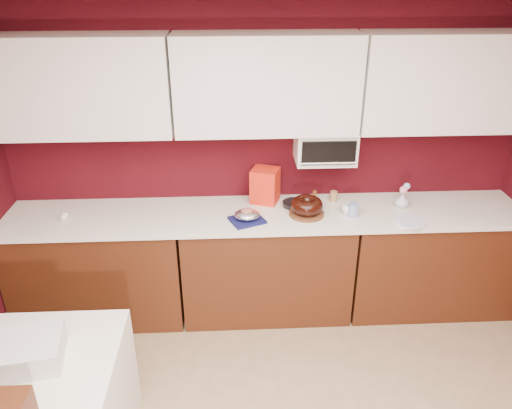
{
  "coord_description": "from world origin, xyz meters",
  "views": [
    {
      "loc": [
        -0.26,
        -1.45,
        2.66
      ],
      "look_at": [
        -0.09,
        1.84,
        1.02
      ],
      "focal_mm": 35.0,
      "sensor_mm": 36.0,
      "label": 1
    }
  ],
  "objects_px": {
    "pandoro_box": "(265,185)",
    "newspaper_stack": "(25,352)",
    "foil_ham_nest": "(247,215)",
    "blue_jar": "(353,210)",
    "toaster_oven": "(325,146)",
    "coffee_mug": "(349,208)",
    "bundt_cake": "(307,205)",
    "flower_vase": "(402,199)"
  },
  "relations": [
    {
      "from": "blue_jar",
      "to": "flower_vase",
      "type": "distance_m",
      "value": 0.43
    },
    {
      "from": "foil_ham_nest",
      "to": "blue_jar",
      "type": "relative_size",
      "value": 1.85
    },
    {
      "from": "pandoro_box",
      "to": "newspaper_stack",
      "type": "distance_m",
      "value": 2.07
    },
    {
      "from": "newspaper_stack",
      "to": "blue_jar",
      "type": "bearing_deg",
      "value": 32.16
    },
    {
      "from": "bundt_cake",
      "to": "blue_jar",
      "type": "xyz_separation_m",
      "value": [
        0.35,
        -0.03,
        -0.03
      ]
    },
    {
      "from": "bundt_cake",
      "to": "foil_ham_nest",
      "type": "height_order",
      "value": "bundt_cake"
    },
    {
      "from": "bundt_cake",
      "to": "blue_jar",
      "type": "height_order",
      "value": "bundt_cake"
    },
    {
      "from": "toaster_oven",
      "to": "newspaper_stack",
      "type": "bearing_deg",
      "value": -140.09
    },
    {
      "from": "coffee_mug",
      "to": "blue_jar",
      "type": "bearing_deg",
      "value": -55.37
    },
    {
      "from": "toaster_oven",
      "to": "flower_vase",
      "type": "distance_m",
      "value": 0.75
    },
    {
      "from": "coffee_mug",
      "to": "blue_jar",
      "type": "distance_m",
      "value": 0.04
    },
    {
      "from": "toaster_oven",
      "to": "newspaper_stack",
      "type": "distance_m",
      "value": 2.43
    },
    {
      "from": "toaster_oven",
      "to": "foil_ham_nest",
      "type": "bearing_deg",
      "value": -153.82
    },
    {
      "from": "foil_ham_nest",
      "to": "blue_jar",
      "type": "height_order",
      "value": "blue_jar"
    },
    {
      "from": "toaster_oven",
      "to": "pandoro_box",
      "type": "distance_m",
      "value": 0.56
    },
    {
      "from": "toaster_oven",
      "to": "coffee_mug",
      "type": "distance_m",
      "value": 0.51
    },
    {
      "from": "foil_ham_nest",
      "to": "coffee_mug",
      "type": "bearing_deg",
      "value": 5.97
    },
    {
      "from": "bundt_cake",
      "to": "pandoro_box",
      "type": "distance_m",
      "value": 0.4
    },
    {
      "from": "bundt_cake",
      "to": "foil_ham_nest",
      "type": "xyz_separation_m",
      "value": [
        -0.46,
        -0.08,
        -0.02
      ]
    },
    {
      "from": "toaster_oven",
      "to": "newspaper_stack",
      "type": "relative_size",
      "value": 1.19
    },
    {
      "from": "toaster_oven",
      "to": "blue_jar",
      "type": "distance_m",
      "value": 0.53
    },
    {
      "from": "toaster_oven",
      "to": "bundt_cake",
      "type": "distance_m",
      "value": 0.48
    },
    {
      "from": "pandoro_box",
      "to": "blue_jar",
      "type": "bearing_deg",
      "value": -3.8
    },
    {
      "from": "pandoro_box",
      "to": "toaster_oven",
      "type": "bearing_deg",
      "value": 15.85
    },
    {
      "from": "pandoro_box",
      "to": "flower_vase",
      "type": "height_order",
      "value": "pandoro_box"
    },
    {
      "from": "toaster_oven",
      "to": "blue_jar",
      "type": "relative_size",
      "value": 4.4
    },
    {
      "from": "toaster_oven",
      "to": "newspaper_stack",
      "type": "xyz_separation_m",
      "value": [
        -1.81,
        -1.52,
        -0.56
      ]
    },
    {
      "from": "coffee_mug",
      "to": "newspaper_stack",
      "type": "height_order",
      "value": "coffee_mug"
    },
    {
      "from": "foil_ham_nest",
      "to": "pandoro_box",
      "type": "relative_size",
      "value": 0.68
    },
    {
      "from": "newspaper_stack",
      "to": "coffee_mug",
      "type": "bearing_deg",
      "value": 33.21
    },
    {
      "from": "bundt_cake",
      "to": "pandoro_box",
      "type": "relative_size",
      "value": 0.88
    },
    {
      "from": "bundt_cake",
      "to": "newspaper_stack",
      "type": "height_order",
      "value": "bundt_cake"
    },
    {
      "from": "foil_ham_nest",
      "to": "pandoro_box",
      "type": "distance_m",
      "value": 0.38
    },
    {
      "from": "coffee_mug",
      "to": "flower_vase",
      "type": "xyz_separation_m",
      "value": [
        0.44,
        0.09,
        0.02
      ]
    },
    {
      "from": "toaster_oven",
      "to": "flower_vase",
      "type": "bearing_deg",
      "value": -11.64
    },
    {
      "from": "bundt_cake",
      "to": "blue_jar",
      "type": "distance_m",
      "value": 0.35
    },
    {
      "from": "coffee_mug",
      "to": "newspaper_stack",
      "type": "distance_m",
      "value": 2.37
    },
    {
      "from": "flower_vase",
      "to": "newspaper_stack",
      "type": "xyz_separation_m",
      "value": [
        -2.42,
        -1.39,
        -0.15
      ]
    },
    {
      "from": "toaster_oven",
      "to": "pandoro_box",
      "type": "bearing_deg",
      "value": 175.74
    },
    {
      "from": "bundt_cake",
      "to": "newspaper_stack",
      "type": "xyz_separation_m",
      "value": [
        -1.66,
        -1.3,
        -0.16
      ]
    },
    {
      "from": "blue_jar",
      "to": "newspaper_stack",
      "type": "bearing_deg",
      "value": -147.84
    },
    {
      "from": "pandoro_box",
      "to": "flower_vase",
      "type": "bearing_deg",
      "value": 11.57
    }
  ]
}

